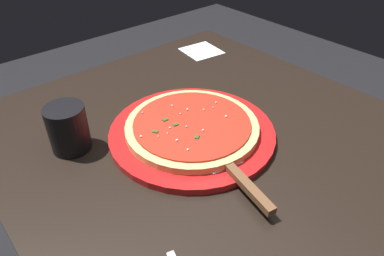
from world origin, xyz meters
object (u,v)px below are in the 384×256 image
object	(u,v)px
pizza	(192,126)
serving_plate	(192,132)
pizza_server	(236,175)
cup_tall_drink	(68,128)
napkin_folded_right	(202,51)

from	to	relation	value
pizza	serving_plate	bearing A→B (deg)	74.64
serving_plate	pizza_server	distance (m)	0.17
pizza	cup_tall_drink	xyz separation A→B (m)	(-0.14, -0.22, 0.03)
pizza	pizza_server	world-z (taller)	pizza
cup_tall_drink	napkin_folded_right	xyz separation A→B (m)	(-0.19, 0.54, -0.05)
pizza	pizza_server	size ratio (longest dim) A/B	1.31
pizza_server	napkin_folded_right	bearing A→B (deg)	143.95
serving_plate	pizza	xyz separation A→B (m)	(-0.00, -0.00, 0.02)
cup_tall_drink	serving_plate	bearing A→B (deg)	58.62
pizza	napkin_folded_right	size ratio (longest dim) A/B	2.57
pizza_server	pizza	bearing A→B (deg)	168.07
cup_tall_drink	napkin_folded_right	size ratio (longest dim) A/B	0.88
pizza	napkin_folded_right	xyz separation A→B (m)	(-0.32, 0.32, -0.02)
serving_plate	napkin_folded_right	distance (m)	0.46
serving_plate	napkin_folded_right	xyz separation A→B (m)	(-0.32, 0.32, -0.01)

